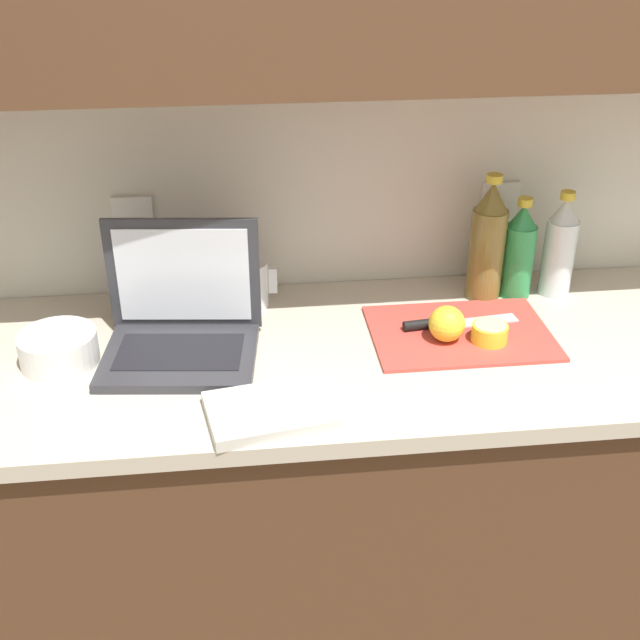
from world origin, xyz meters
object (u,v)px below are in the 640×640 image
at_px(bottle_water_clear, 487,242).
at_px(measuring_cup, 248,284).
at_px(bowl_white, 59,349).
at_px(bottle_green_soda, 560,248).
at_px(bottle_oil_tall, 519,252).
at_px(knife, 441,323).
at_px(lemon_half_cut, 490,333).
at_px(cutting_board, 458,333).
at_px(laptop, 181,322).
at_px(lemon_whole_beside, 446,323).

distance_m(bottle_water_clear, measuring_cup, 0.55).
height_order(measuring_cup, bowl_white, measuring_cup).
height_order(bottle_green_soda, bowl_white, bottle_green_soda).
distance_m(bottle_oil_tall, bowl_white, 1.04).
distance_m(knife, bowl_white, 0.80).
relative_size(bottle_green_soda, bowl_white, 1.61).
bearing_deg(lemon_half_cut, bottle_oil_tall, 59.75).
height_order(knife, bottle_oil_tall, bottle_oil_tall).
height_order(knife, bowl_white, bowl_white).
height_order(bottle_oil_tall, bowl_white, bottle_oil_tall).
relative_size(bottle_green_soda, measuring_cup, 2.19).
height_order(lemon_half_cut, measuring_cup, measuring_cup).
bearing_deg(measuring_cup, cutting_board, -23.09).
xyz_separation_m(cutting_board, bottle_water_clear, (0.10, 0.17, 0.13)).
height_order(laptop, lemon_whole_beside, laptop).
relative_size(bottle_water_clear, measuring_cup, 2.59).
height_order(laptop, knife, laptop).
bearing_deg(cutting_board, measuring_cup, 156.91).
bearing_deg(bowl_white, bottle_green_soda, 9.76).
distance_m(cutting_board, bottle_oil_tall, 0.27).
bearing_deg(lemon_whole_beside, bowl_white, 179.46).
relative_size(lemon_whole_beside, bowl_white, 0.49).
xyz_separation_m(knife, bottle_green_soda, (0.31, 0.15, 0.10)).
xyz_separation_m(lemon_half_cut, bowl_white, (-0.89, 0.03, 0.01)).
relative_size(cutting_board, bottle_oil_tall, 1.60).
relative_size(lemon_whole_beside, bottle_water_clear, 0.26).
relative_size(cutting_board, bottle_water_clear, 1.29).
bearing_deg(knife, lemon_whole_beside, -101.12).
bearing_deg(bottle_water_clear, measuring_cup, 178.08).
bearing_deg(bottle_water_clear, bottle_green_soda, -0.00).
bearing_deg(lemon_whole_beside, bottle_water_clear, 54.92).
bearing_deg(bottle_oil_tall, measuring_cup, 178.32).
distance_m(lemon_whole_beside, bottle_water_clear, 0.26).
distance_m(knife, bottle_green_soda, 0.36).
height_order(bottle_green_soda, measuring_cup, bottle_green_soda).
relative_size(knife, measuring_cup, 2.28).
xyz_separation_m(bottle_water_clear, measuring_cup, (-0.55, 0.02, -0.08)).
bearing_deg(cutting_board, lemon_whole_beside, -143.70).
bearing_deg(measuring_cup, bowl_white, -151.70).
relative_size(bottle_green_soda, bottle_oil_tall, 1.05).
height_order(cutting_board, bowl_white, bowl_white).
distance_m(knife, lemon_half_cut, 0.11).
distance_m(lemon_half_cut, bottle_water_clear, 0.25).
bearing_deg(cutting_board, bowl_white, -178.65).
height_order(lemon_half_cut, bowl_white, bowl_white).
height_order(laptop, bowl_white, laptop).
distance_m(laptop, bottle_water_clear, 0.71).
distance_m(cutting_board, lemon_half_cut, 0.07).
bearing_deg(knife, bottle_oil_tall, 28.18).
xyz_separation_m(lemon_half_cut, measuring_cup, (-0.50, 0.24, 0.03)).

